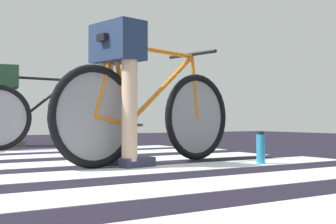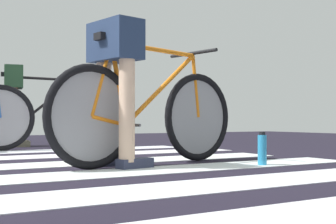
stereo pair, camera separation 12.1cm
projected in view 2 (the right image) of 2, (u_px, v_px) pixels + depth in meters
The scene contains 5 objects.
bicycle_1_of_4 at pixel (150, 113), 3.45m from camera, with size 1.71×0.56×0.93m.
cyclist_1_of_4 at pixel (116, 73), 3.25m from camera, with size 0.38×0.45×1.03m.
bicycle_3_of_4 at pixel (39, 116), 5.93m from camera, with size 1.72×0.55×0.93m.
cyclist_3_of_4 at pixel (14, 94), 5.83m from camera, with size 0.38×0.45×1.01m.
water_bottle at pixel (262, 149), 3.40m from camera, with size 0.06×0.06×0.25m.
Camera 2 is at (-0.45, -3.23, 0.35)m, focal length 49.43 mm.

